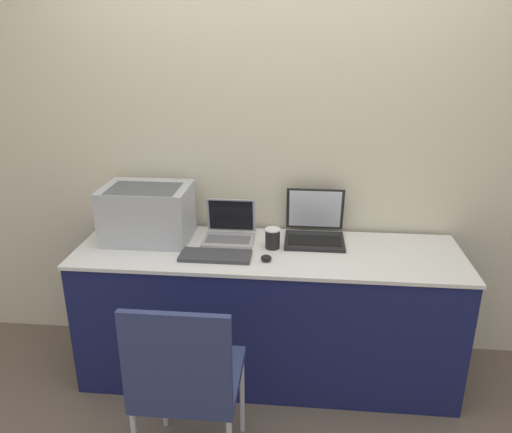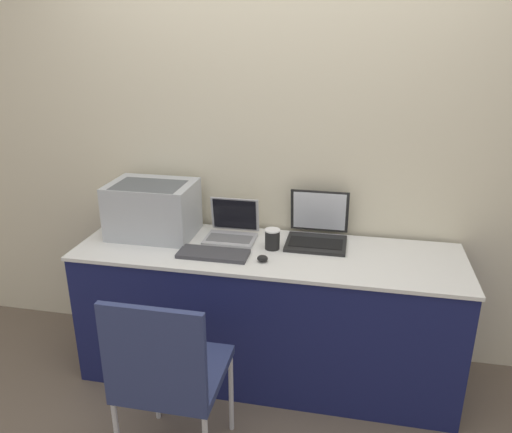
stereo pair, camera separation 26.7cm
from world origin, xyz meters
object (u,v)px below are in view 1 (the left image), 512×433
printer (147,211)px  mouse (267,258)px  laptop_right (315,229)px  external_keyboard (215,256)px  coffee_cup (273,238)px  laptop_left (229,231)px  chair (186,376)px

printer → mouse: printer is taller
laptop_right → external_keyboard: 0.60m
external_keyboard → printer: bearing=152.8°
mouse → coffee_cup: bearing=84.0°
mouse → laptop_left: bearing=130.7°
laptop_left → mouse: (0.23, -0.27, -0.03)m
laptop_right → coffee_cup: size_ratio=2.95×
coffee_cup → printer: bearing=174.9°
printer → chair: printer is taller
external_keyboard → chair: size_ratio=0.40×
laptop_left → external_keyboard: bearing=-98.5°
mouse → chair: bearing=-114.3°
printer → coffee_cup: printer is taller
printer → external_keyboard: bearing=-27.2°
laptop_left → mouse: bearing=-49.3°
laptop_left → external_keyboard: size_ratio=0.76×
laptop_left → external_keyboard: 0.26m
external_keyboard → laptop_right: bearing=30.3°
chair → external_keyboard: bearing=88.5°
laptop_right → external_keyboard: (-0.52, -0.30, -0.05)m
printer → chair: bearing=-65.3°
laptop_left → coffee_cup: (0.25, -0.10, 0.01)m
laptop_left → external_keyboard: laptop_left is taller
laptop_left → mouse: laptop_left is taller
printer → laptop_right: printer is taller
external_keyboard → chair: (-0.02, -0.66, -0.25)m
printer → coffee_cup: 0.72m
mouse → chair: chair is taller
laptop_right → mouse: bearing=-127.5°
printer → mouse: 0.74m
printer → laptop_left: printer is taller
external_keyboard → mouse: (0.27, -0.02, 0.01)m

